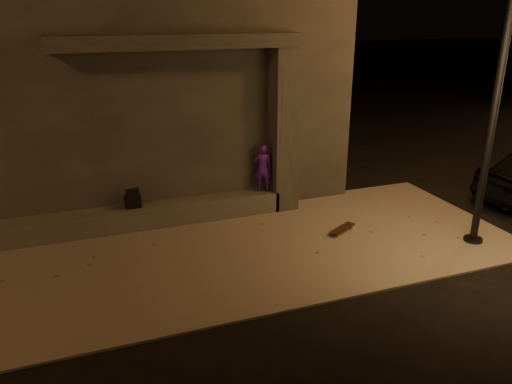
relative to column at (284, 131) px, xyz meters
name	(u,v)px	position (x,y,z in m)	size (l,w,h in m)	color
ground	(276,307)	(-1.70, -3.75, -1.84)	(120.00, 120.00, 0.00)	black
sidewalk	(237,251)	(-1.70, -1.75, -1.82)	(11.00, 4.40, 0.04)	slate
building	(140,85)	(-2.70, 2.74, 0.77)	(9.00, 5.10, 5.22)	#32302E
ledge	(143,216)	(-3.20, 0.00, -1.58)	(6.00, 0.55, 0.45)	#52504A
column	(284,131)	(0.00, 0.00, 0.00)	(0.55, 0.55, 3.60)	#32302E
canopy	(181,41)	(-2.20, 0.05, 1.94)	(5.00, 0.70, 0.28)	#32302E
skateboarder	(263,168)	(-0.50, 0.00, -0.80)	(0.40, 0.26, 1.10)	#44168F
backpack	(133,201)	(-3.38, 0.00, -1.20)	(0.34, 0.24, 0.44)	black
skateboard	(342,229)	(0.61, -1.71, -1.73)	(0.75, 0.53, 0.08)	black
street_lamp_0	(505,44)	(2.84, -2.99, 1.96)	(0.36, 0.36, 6.66)	black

